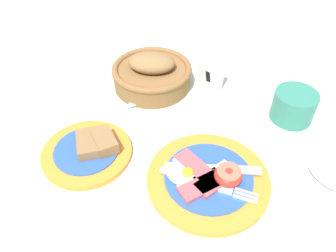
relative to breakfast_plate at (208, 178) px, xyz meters
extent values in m
plane|color=#B7CCB7|center=(-0.06, 0.01, -0.01)|extent=(3.00, 3.00, 0.00)
cylinder|color=orange|center=(0.00, 0.00, 0.00)|extent=(0.23, 0.23, 0.01)
cylinder|color=#2D56B7|center=(0.00, 0.00, 0.00)|extent=(0.17, 0.17, 0.00)
cube|color=#BC5156|center=(0.00, -0.03, 0.01)|extent=(0.08, 0.10, 0.01)
cube|color=beige|center=(-0.02, -0.02, 0.01)|extent=(0.06, 0.08, 0.01)
cube|color=#BC5156|center=(0.02, 0.00, 0.01)|extent=(0.07, 0.09, 0.01)
cube|color=beige|center=(0.00, 0.00, 0.01)|extent=(0.05, 0.08, 0.01)
cube|color=#BC5156|center=(-0.03, 0.01, 0.01)|extent=(0.10, 0.07, 0.01)
cube|color=beige|center=(-0.04, -0.01, 0.01)|extent=(0.08, 0.05, 0.01)
ellipsoid|color=red|center=(0.03, 0.00, 0.02)|extent=(0.05, 0.05, 0.03)
cylinder|color=#DB664C|center=(0.03, 0.00, 0.03)|extent=(0.04, 0.04, 0.00)
ellipsoid|color=white|center=(-0.04, -0.01, 0.01)|extent=(0.07, 0.06, 0.01)
ellipsoid|color=yellow|center=(-0.04, -0.01, 0.01)|extent=(0.02, 0.02, 0.01)
cube|color=silver|center=(-0.04, -0.02, 0.01)|extent=(0.11, 0.02, 0.00)
cube|color=silver|center=(0.04, -0.02, 0.01)|extent=(0.03, 0.02, 0.00)
cube|color=silver|center=(0.07, -0.02, 0.01)|extent=(0.04, 0.01, 0.00)
cube|color=silver|center=(0.07, -0.01, 0.01)|extent=(0.04, 0.01, 0.00)
cube|color=silver|center=(0.07, -0.01, 0.01)|extent=(0.04, 0.01, 0.00)
cube|color=silver|center=(-0.04, 0.01, 0.01)|extent=(0.10, 0.05, 0.00)
cube|color=#9EA0A5|center=(0.05, 0.04, 0.01)|extent=(0.08, 0.05, 0.00)
cylinder|color=orange|center=(-0.25, -0.04, 0.00)|extent=(0.18, 0.18, 0.01)
cylinder|color=#2D56B7|center=(-0.25, -0.04, 0.00)|extent=(0.13, 0.13, 0.00)
cube|color=olive|center=(-0.22, -0.01, 0.02)|extent=(0.08, 0.07, 0.03)
cube|color=olive|center=(-0.24, -0.03, 0.02)|extent=(0.09, 0.09, 0.02)
cylinder|color=#337F6B|center=(0.11, 0.25, 0.02)|extent=(0.09, 0.09, 0.07)
cylinder|color=white|center=(0.11, 0.25, 0.05)|extent=(0.08, 0.08, 0.01)
cylinder|color=brown|center=(-0.23, 0.23, 0.01)|extent=(0.19, 0.19, 0.05)
torus|color=brown|center=(-0.23, 0.23, 0.04)|extent=(0.20, 0.20, 0.02)
ellipsoid|color=olive|center=(-0.23, 0.23, 0.06)|extent=(0.13, 0.11, 0.04)
cube|color=white|center=(-0.10, 0.27, 0.03)|extent=(0.06, 0.03, 0.07)
cube|color=white|center=(-0.09, 0.30, 0.03)|extent=(0.06, 0.03, 0.07)
cube|color=black|center=(-0.10, 0.27, 0.03)|extent=(0.01, 0.01, 0.04)
cube|color=silver|center=(-0.27, 0.06, -0.01)|extent=(0.05, 0.10, 0.01)
ellipsoid|color=silver|center=(-0.23, 0.16, 0.00)|extent=(0.05, 0.07, 0.01)
cube|color=silver|center=(0.11, 0.15, -0.01)|extent=(0.10, 0.07, 0.01)
ellipsoid|color=silver|center=(0.20, 0.09, 0.00)|extent=(0.07, 0.06, 0.01)
camera|label=1|loc=(0.09, -0.38, 0.49)|focal=35.00mm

